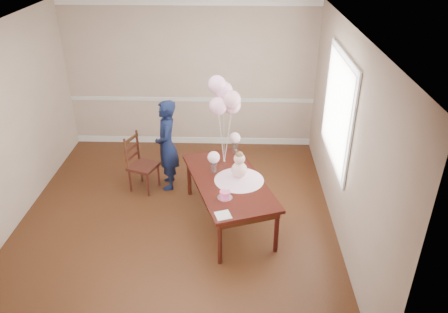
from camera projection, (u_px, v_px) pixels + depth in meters
floor at (177, 220)px, 6.32m from camera, size 4.50×5.00×0.00m
ceiling at (164, 31)px, 5.03m from camera, size 4.50×5.00×0.02m
wall_back at (191, 76)px, 7.87m from camera, size 4.50×0.02×2.70m
wall_front at (128, 273)px, 3.48m from camera, size 4.50×0.02×2.70m
wall_left at (1, 134)px, 5.74m from camera, size 0.02×5.00×2.70m
wall_right at (345, 139)px, 5.60m from camera, size 0.02×5.00×2.70m
chair_rail_trim at (191, 99)px, 8.07m from camera, size 4.50×0.02×0.07m
crown_molding at (188, 2)px, 7.25m from camera, size 4.50×0.02×0.12m
baseboard_trim at (193, 140)px, 8.47m from camera, size 4.50×0.02×0.12m
window_frame at (338, 109)px, 5.95m from camera, size 0.02×1.66×1.56m
window_blinds at (337, 109)px, 5.95m from camera, size 0.01×1.50×1.40m
dining_table_top at (229, 181)px, 6.02m from camera, size 1.44×2.00×0.05m
table_apron at (229, 185)px, 6.05m from camera, size 1.33×1.88×0.09m
table_leg_fl at (220, 243)px, 5.38m from camera, size 0.08×0.08×0.63m
table_leg_fr at (276, 232)px, 5.58m from camera, size 0.08×0.08×0.63m
table_leg_bl at (189, 177)px, 6.77m from camera, size 0.08×0.08×0.63m
table_leg_br at (235, 169)px, 6.97m from camera, size 0.08×0.08×0.63m
baby_skirt at (239, 177)px, 5.98m from camera, size 0.87×0.87×0.09m
baby_torso at (239, 170)px, 5.92m from camera, size 0.22×0.22×0.22m
baby_head at (239, 159)px, 5.84m from camera, size 0.15×0.15×0.15m
baby_hair at (239, 155)px, 5.82m from camera, size 0.11×0.11×0.11m
cake_platter at (225, 198)px, 5.62m from camera, size 0.25×0.25×0.01m
birthday_cake at (225, 194)px, 5.59m from camera, size 0.17×0.17×0.09m
cake_flower_a at (225, 191)px, 5.56m from camera, size 0.03×0.03×0.03m
cake_flower_b at (227, 189)px, 5.59m from camera, size 0.03×0.03×0.03m
rose_vase_near at (214, 167)px, 6.16m from camera, size 0.11×0.11×0.14m
roses_near at (214, 157)px, 6.08m from camera, size 0.17×0.17×0.17m
rose_vase_far at (235, 147)px, 6.70m from camera, size 0.11×0.11×0.14m
roses_far at (235, 138)px, 6.62m from camera, size 0.17×0.17×0.17m
napkin at (223, 215)px, 5.28m from camera, size 0.23×0.23×0.01m
balloon_weight at (224, 162)px, 6.44m from camera, size 0.05×0.05×0.02m
balloon_a at (218, 106)px, 5.99m from camera, size 0.25×0.25×0.25m
balloon_b at (232, 99)px, 5.96m from camera, size 0.25×0.25×0.25m
balloon_c at (224, 90)px, 6.01m from camera, size 0.25×0.25×0.25m
balloon_d at (217, 84)px, 5.96m from camera, size 0.25×0.25×0.25m
balloon_e at (232, 105)px, 6.13m from camera, size 0.25×0.25×0.25m
balloon_ribbon_a at (221, 139)px, 6.25m from camera, size 0.08×0.03×0.75m
balloon_ribbon_b at (228, 136)px, 6.23m from camera, size 0.10×0.02×0.84m
balloon_ribbon_c at (224, 132)px, 6.26m from camera, size 0.02×0.09×0.93m
balloon_ribbon_d at (221, 129)px, 6.23m from camera, size 0.10×0.07×1.02m
balloon_ribbon_e at (228, 138)px, 6.32m from camera, size 0.10×0.10×0.70m
dining_chair_seat at (143, 166)px, 6.87m from camera, size 0.52×0.52×0.05m
chair_leg_fl at (130, 181)px, 6.89m from camera, size 0.05×0.05×0.39m
chair_leg_fr at (148, 185)px, 6.78m from camera, size 0.05×0.05×0.39m
chair_leg_bl at (141, 171)px, 7.16m from camera, size 0.05×0.05×0.39m
chair_leg_br at (159, 175)px, 7.05m from camera, size 0.05×0.05×0.39m
chair_back_post_l at (126, 154)px, 6.67m from camera, size 0.05×0.05×0.51m
chair_back_post_r at (138, 145)px, 6.94m from camera, size 0.05×0.05×0.51m
chair_slat_low at (133, 156)px, 6.86m from camera, size 0.16×0.35×0.05m
chair_slat_mid at (132, 147)px, 6.79m from camera, size 0.16×0.35×0.05m
chair_slat_top at (131, 139)px, 6.72m from camera, size 0.16×0.35×0.05m
woman at (167, 145)px, 6.80m from camera, size 0.42×0.58×1.47m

